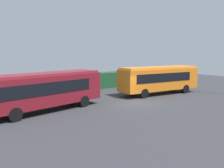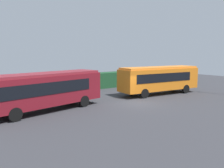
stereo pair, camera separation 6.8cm
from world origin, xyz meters
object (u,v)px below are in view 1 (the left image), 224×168
Objects in this scene: person_center at (127,85)px; bus_maroon at (45,89)px; bus_orange at (159,78)px; person_left at (7,101)px; person_right at (155,82)px.

bus_maroon is at bearing 111.20° from person_center.
person_center is (-2.67, 2.58, -0.86)m from bus_orange.
bus_orange is at bearing 87.05° from person_left.
bus_maroon is at bearing -173.84° from bus_orange.
person_center is at bearing 142.87° from bus_orange.
bus_orange is at bearing -125.26° from person_center.
person_center is at bearing -71.14° from person_right.
bus_maroon is 11.20m from person_center.
bus_maroon reaches higher than person_right.
bus_orange reaches higher than person_left.
person_left is (-16.21, 1.54, -0.89)m from bus_orange.
person_right is at bearing 0.44° from bus_maroon.
person_left is at bearing -178.56° from bus_orange.
bus_orange reaches higher than person_center.
bus_maroon is 6.30× the size of person_right.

